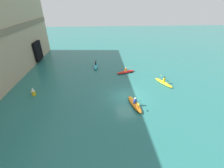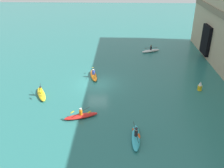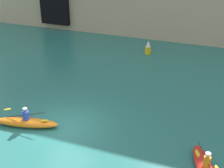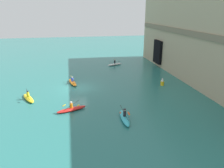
{
  "view_description": "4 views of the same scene",
  "coord_description": "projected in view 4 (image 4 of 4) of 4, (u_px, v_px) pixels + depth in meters",
  "views": [
    {
      "loc": [
        -15.88,
        2.99,
        10.9
      ],
      "look_at": [
        1.81,
        1.74,
        0.94
      ],
      "focal_mm": 24.0,
      "sensor_mm": 36.0,
      "label": 1
    },
    {
      "loc": [
        27.13,
        2.69,
        13.96
      ],
      "look_at": [
        3.21,
        1.89,
        1.66
      ],
      "focal_mm": 40.0,
      "sensor_mm": 36.0,
      "label": 2
    },
    {
      "loc": [
        7.16,
        -11.91,
        9.21
      ],
      "look_at": [
        1.25,
        3.59,
        1.06
      ],
      "focal_mm": 50.0,
      "sensor_mm": 36.0,
      "label": 3
    },
    {
      "loc": [
        29.05,
        -0.77,
        10.41
      ],
      "look_at": [
        1.67,
        4.57,
        0.83
      ],
      "focal_mm": 35.0,
      "sensor_mm": 36.0,
      "label": 4
    }
  ],
  "objects": [
    {
      "name": "kayak_orange",
      "position": [
        72.0,
        82.0,
        32.07
      ],
      "size": [
        3.46,
        1.49,
        1.08
      ],
      "rotation": [
        0.0,
        0.0,
        3.37
      ],
      "color": "orange",
      "rests_on": "ground"
    },
    {
      "name": "cliff_bluff",
      "position": [
        219.0,
        36.0,
        30.08
      ],
      "size": [
        40.3,
        8.14,
        13.84
      ],
      "color": "tan",
      "rests_on": "ground"
    },
    {
      "name": "kayak_cyan",
      "position": [
        125.0,
        118.0,
        21.61
      ],
      "size": [
        3.46,
        0.85,
        1.21
      ],
      "rotation": [
        0.0,
        0.0,
        3.1
      ],
      "color": "#33B2C6",
      "rests_on": "ground"
    },
    {
      "name": "kayak_red",
      "position": [
        71.0,
        109.0,
        23.54
      ],
      "size": [
        1.84,
        3.34,
        1.05
      ],
      "rotation": [
        0.0,
        0.0,
        1.93
      ],
      "color": "red",
      "rests_on": "ground"
    },
    {
      "name": "marker_buoy",
      "position": [
        162.0,
        82.0,
        31.37
      ],
      "size": [
        0.49,
        0.49,
        1.14
      ],
      "color": "yellow",
      "rests_on": "ground"
    },
    {
      "name": "kayak_white",
      "position": [
        115.0,
        64.0,
        42.7
      ],
      "size": [
        2.01,
        3.21,
        1.15
      ],
      "rotation": [
        0.0,
        0.0,
        5.14
      ],
      "color": "white",
      "rests_on": "ground"
    },
    {
      "name": "kayak_yellow",
      "position": [
        28.0,
        98.0,
        26.48
      ],
      "size": [
        3.36,
        2.1,
        1.13
      ],
      "rotation": [
        0.0,
        0.0,
        0.43
      ],
      "color": "yellow",
      "rests_on": "ground"
    },
    {
      "name": "ground_plane",
      "position": [
        78.0,
        88.0,
        30.49
      ],
      "size": [
        120.0,
        120.0,
        0.0
      ],
      "primitive_type": "plane",
      "color": "#28706B"
    }
  ]
}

